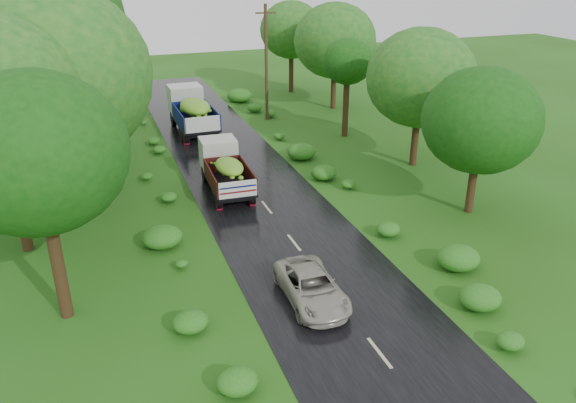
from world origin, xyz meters
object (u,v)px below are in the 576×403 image
truck_far (191,109)px  truck_near (225,167)px  car (312,287)px  utility_pole (266,62)px

truck_far → truck_near: bearing=-92.7°
truck_far → car: bearing=-90.7°
utility_pole → truck_near: bearing=-106.2°
truck_near → truck_far: size_ratio=0.83×
truck_far → utility_pole: size_ratio=0.81×
truck_near → car: truck_near is taller
truck_far → car: (0.04, -22.88, -1.03)m
truck_near → utility_pole: size_ratio=0.68×
truck_far → utility_pole: utility_pole is taller
truck_near → truck_far: truck_far is taller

